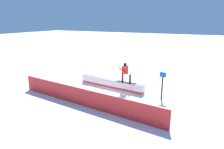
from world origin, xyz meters
TOP-DOWN VIEW (x-y plane):
  - ground_plane at (0.00, 0.00)m, footprint 120.00×120.00m
  - grind_box at (0.00, 0.00)m, footprint 5.17×1.00m
  - snowboarder at (-1.17, 0.12)m, footprint 1.41×0.42m
  - safety_fence at (0.00, 3.49)m, footprint 10.08×1.07m
  - trail_marker at (-3.79, 0.42)m, footprint 0.40×0.10m

SIDE VIEW (x-z plane):
  - ground_plane at x=0.00m, z-range 0.00..0.00m
  - grind_box at x=0.00m, z-range -0.03..0.61m
  - safety_fence at x=0.00m, z-range 0.00..1.04m
  - trail_marker at x=-3.79m, z-range 0.07..1.82m
  - snowboarder at x=-1.17m, z-range 0.69..2.09m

